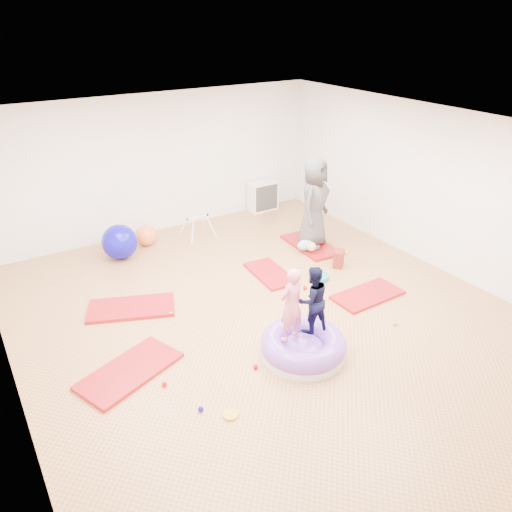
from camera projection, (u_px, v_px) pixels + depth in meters
room at (267, 232)px, 6.99m from camera, size 7.01×8.01×2.81m
gym_mat_front_left at (130, 371)px, 6.42m from camera, size 1.47×1.09×0.06m
gym_mat_mid_left at (131, 308)px, 7.77m from camera, size 1.47×1.11×0.05m
gym_mat_center_back at (270, 274)px, 8.79m from camera, size 0.63×1.12×0.05m
gym_mat_right at (368, 295)px, 8.13m from camera, size 1.17×0.60×0.05m
gym_mat_rear_right at (311, 245)px, 9.85m from camera, size 0.72×1.32×0.05m
inflatable_cushion at (303, 346)px, 6.70m from camera, size 1.16×1.16×0.37m
child_pink at (291, 302)px, 6.36m from camera, size 0.42×0.31×1.05m
child_navy at (312, 297)px, 6.56m from camera, size 0.50×0.41×0.96m
adult_caregiver at (314, 203)px, 9.42m from camera, size 1.01×0.91×1.74m
infant at (307, 245)px, 9.51m from camera, size 0.37×0.38×0.22m
ball_pit_balls at (281, 331)px, 7.21m from camera, size 4.48×2.31×0.07m
exercise_ball_blue at (120, 242)px, 9.25m from camera, size 0.66×0.66×0.66m
exercise_ball_orange at (146, 235)px, 9.82m from camera, size 0.41×0.41×0.41m
infant_play_gym at (198, 223)px, 10.10m from camera, size 0.60×0.57×0.46m
cube_shelf at (263, 196)px, 11.48m from camera, size 0.68×0.33×0.68m
balance_disc at (319, 277)px, 8.65m from camera, size 0.34×0.34×0.08m
backpack at (339, 259)px, 9.03m from camera, size 0.31×0.30×0.31m
yellow_toy at (231, 415)px, 5.75m from camera, size 0.18×0.18×0.03m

